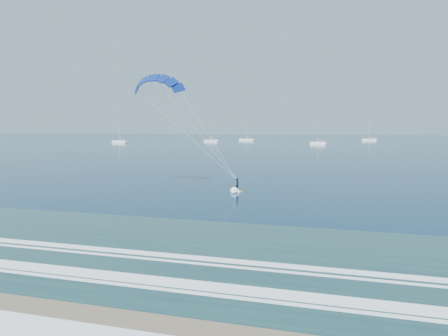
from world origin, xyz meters
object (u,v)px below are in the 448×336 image
sailboat_3 (318,143)px  sailboat_0 (120,142)px  sailboat_2 (246,140)px  kitesurfer_rig (194,127)px  sailboat_1 (211,141)px  sailboat_4 (369,140)px

sailboat_3 → sailboat_0: bearing=-176.1°
sailboat_2 → sailboat_3: bearing=-44.8°
sailboat_0 → sailboat_3: (101.89, 7.04, -0.00)m
kitesurfer_rig → sailboat_2: size_ratio=1.31×
kitesurfer_rig → sailboat_1: 176.45m
sailboat_4 → kitesurfer_rig: bearing=-99.9°
sailboat_1 → sailboat_0: bearing=-147.9°
sailboat_0 → sailboat_3: bearing=3.9°
kitesurfer_rig → sailboat_0: bearing=123.1°
sailboat_4 → sailboat_0: bearing=-151.8°
kitesurfer_rig → sailboat_2: (-35.31, 193.54, -7.37)m
kitesurfer_rig → sailboat_2: 196.88m
sailboat_0 → sailboat_2: sailboat_2 is taller
sailboat_3 → sailboat_4: bearing=65.9°
sailboat_1 → sailboat_4: 97.62m
kitesurfer_rig → sailboat_1: (-50.36, 168.95, -7.37)m
sailboat_4 → sailboat_1: bearing=-153.8°
kitesurfer_rig → sailboat_2: bearing=100.3°
kitesurfer_rig → sailboat_1: bearing=106.6°
sailboat_0 → sailboat_1: (42.38, 26.63, 0.00)m
kitesurfer_rig → sailboat_4: size_ratio=1.40×
sailboat_2 → sailboat_4: size_ratio=1.07×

